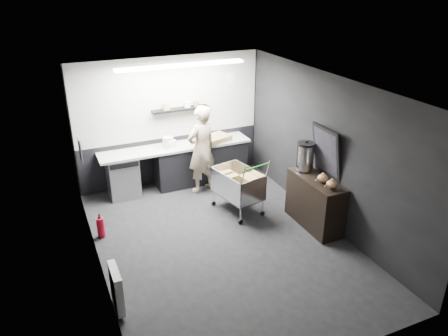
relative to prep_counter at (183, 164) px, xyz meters
name	(u,v)px	position (x,y,z in m)	size (l,w,h in m)	color
floor	(222,242)	(-0.14, -2.42, -0.46)	(5.50, 5.50, 0.00)	black
ceiling	(222,86)	(-0.14, -2.42, 2.24)	(5.50, 5.50, 0.00)	white
wall_back	(170,121)	(-0.14, 0.33, 0.89)	(5.50, 5.50, 0.00)	black
wall_front	(326,270)	(-0.14, -5.17, 0.89)	(5.50, 5.50, 0.00)	black
wall_left	(92,194)	(-2.14, -2.42, 0.89)	(5.50, 5.50, 0.00)	black
wall_right	(327,151)	(1.86, -2.42, 0.89)	(5.50, 5.50, 0.00)	black
kitchen_wall_panel	(169,98)	(-0.14, 0.31, 1.39)	(3.95, 0.02, 1.70)	#B7B7B3
dado_panel	(172,158)	(-0.14, 0.31, 0.04)	(3.95, 0.02, 1.00)	black
floating_shelf	(180,109)	(0.06, 0.20, 1.16)	(1.20, 0.22, 0.04)	black
wall_clock	(231,77)	(1.26, 0.30, 1.69)	(0.20, 0.20, 0.03)	silver
poster	(80,150)	(-2.12, -1.12, 1.09)	(0.02, 0.30, 0.40)	silver
poster_red_band	(80,146)	(-2.11, -1.12, 1.16)	(0.01, 0.22, 0.10)	red
radiator	(116,288)	(-2.08, -3.32, -0.11)	(0.10, 0.50, 0.60)	silver
ceiling_strip	(181,65)	(-0.14, -0.57, 2.21)	(2.40, 0.20, 0.04)	white
prep_counter	(183,164)	(0.00, 0.00, 0.00)	(3.20, 0.61, 0.90)	black
person	(201,149)	(0.26, -0.45, 0.47)	(0.67, 0.44, 1.85)	beige
shopping_cart	(238,185)	(0.57, -1.53, 0.08)	(0.81, 1.14, 1.12)	silver
sideboard	(315,195)	(1.63, -2.52, 0.13)	(0.53, 1.23, 1.84)	black
fire_extinguisher	(101,226)	(-1.99, -1.41, -0.24)	(0.13, 0.13, 0.44)	#B80C22
cardboard_box	(216,138)	(0.75, -0.05, 0.50)	(0.57, 0.43, 0.11)	#978150
pink_tub	(168,142)	(-0.30, 0.00, 0.55)	(0.22, 0.22, 0.22)	beige
white_container	(171,144)	(-0.25, -0.05, 0.52)	(0.18, 0.14, 0.16)	silver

